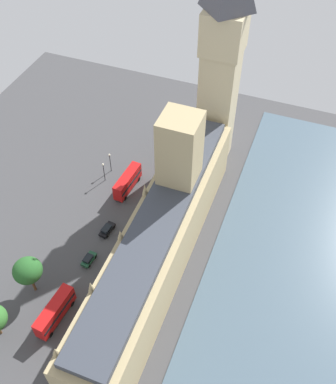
% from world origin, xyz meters
% --- Properties ---
extents(ground_plane, '(136.86, 136.86, 0.00)m').
position_xyz_m(ground_plane, '(0.00, 0.00, 0.00)').
color(ground_plane, '#424244').
extents(river_thames, '(32.09, 123.18, 0.25)m').
position_xyz_m(river_thames, '(-27.92, 0.00, 0.12)').
color(river_thames, '#475B6B').
rests_on(river_thames, ground).
extents(parliament_building, '(11.66, 66.86, 31.71)m').
position_xyz_m(parliament_building, '(-1.99, -1.65, 9.00)').
color(parliament_building, tan).
rests_on(parliament_building, ground).
extents(clock_tower, '(9.29, 9.29, 58.69)m').
position_xyz_m(clock_tower, '(-2.59, -38.20, 30.38)').
color(clock_tower, '#CCBA8E').
rests_on(clock_tower, ground).
extents(double_decker_bus_corner, '(3.32, 10.66, 4.75)m').
position_xyz_m(double_decker_bus_corner, '(13.76, -18.39, 2.63)').
color(double_decker_bus_corner, red).
rests_on(double_decker_bus_corner, ground).
extents(car_black_leading, '(2.36, 4.66, 1.74)m').
position_xyz_m(car_black_leading, '(12.68, -4.02, 0.89)').
color(car_black_leading, black).
rests_on(car_black_leading, ground).
extents(car_dark_green_under_trees, '(2.15, 4.14, 1.74)m').
position_xyz_m(car_dark_green_under_trees, '(12.82, 4.87, 0.88)').
color(car_dark_green_under_trees, '#19472D').
rests_on(car_dark_green_under_trees, ground).
extents(double_decker_bus_trailing, '(3.45, 10.68, 4.75)m').
position_xyz_m(double_decker_bus_trailing, '(12.58, 19.18, 2.63)').
color(double_decker_bus_trailing, red).
rests_on(double_decker_bus_trailing, ground).
extents(pedestrian_by_river_gate, '(0.54, 0.63, 1.55)m').
position_xyz_m(pedestrian_by_river_gate, '(6.26, -19.81, 0.70)').
color(pedestrian_by_river_gate, navy).
rests_on(pedestrian_by_river_gate, ground).
extents(pedestrian_kerbside, '(0.62, 0.66, 1.55)m').
position_xyz_m(pedestrian_kerbside, '(6.58, -1.87, 0.70)').
color(pedestrian_kerbside, navy).
rests_on(pedestrian_kerbside, ground).
extents(pedestrian_midblock, '(0.50, 0.60, 1.52)m').
position_xyz_m(pedestrian_midblock, '(6.46, -16.19, 0.68)').
color(pedestrian_midblock, black).
rests_on(pedestrian_midblock, ground).
extents(plane_tree_far_end, '(5.96, 5.96, 9.88)m').
position_xyz_m(plane_tree_far_end, '(20.17, 15.15, 7.30)').
color(plane_tree_far_end, brown).
rests_on(plane_tree_far_end, ground).
extents(street_lamp_near_tower, '(0.56, 0.56, 5.94)m').
position_xyz_m(street_lamp_near_tower, '(20.56, -18.98, 4.18)').
color(street_lamp_near_tower, black).
rests_on(street_lamp_near_tower, ground).
extents(street_lamp_slot_10, '(0.56, 0.56, 5.96)m').
position_xyz_m(street_lamp_slot_10, '(20.58, -22.72, 4.19)').
color(street_lamp_slot_10, black).
rests_on(street_lamp_slot_10, ground).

